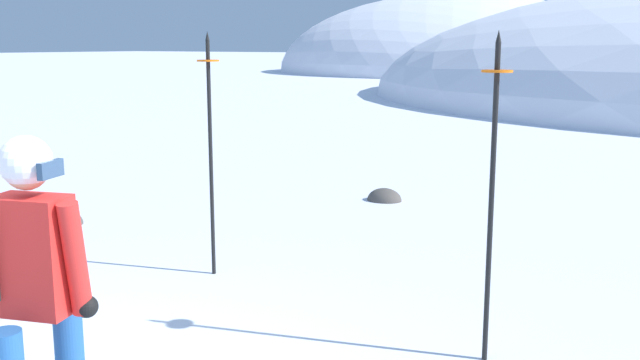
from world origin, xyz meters
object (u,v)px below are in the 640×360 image
object	(u,v)px
rock_mid	(64,224)
snowboarder_main	(31,298)
rock_small	(384,200)
piste_marker_near	(210,140)
piste_marker_far	(492,180)

from	to	relation	value
rock_mid	snowboarder_main	bearing A→B (deg)	-40.60
rock_small	rock_mid	bearing A→B (deg)	-130.33
snowboarder_main	rock_small	world-z (taller)	snowboarder_main
snowboarder_main	rock_mid	distance (m)	5.48
piste_marker_near	piste_marker_far	world-z (taller)	piste_marker_near
piste_marker_far	rock_mid	world-z (taller)	piste_marker_far
piste_marker_near	rock_mid	xyz separation A→B (m)	(-2.78, 0.56, -1.27)
piste_marker_near	rock_mid	world-z (taller)	piste_marker_near
piste_marker_near	piste_marker_far	bearing A→B (deg)	-10.40
piste_marker_near	rock_small	bearing A→B (deg)	91.07
piste_marker_near	piste_marker_far	distance (m)	2.85
snowboarder_main	piste_marker_near	distance (m)	3.25
snowboarder_main	rock_small	distance (m)	6.91
snowboarder_main	piste_marker_near	world-z (taller)	piste_marker_near
rock_small	piste_marker_far	bearing A→B (deg)	-56.05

